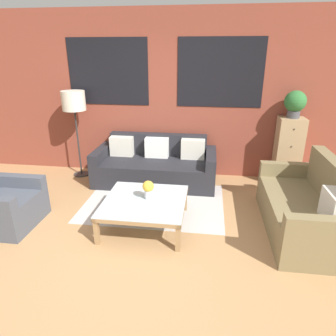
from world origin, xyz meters
TOP-DOWN VIEW (x-y plane):
  - ground_plane at (0.00, 0.00)m, footprint 16.00×16.00m
  - wall_back_brick at (0.00, 2.44)m, footprint 8.40×0.09m
  - rug at (0.04, 1.16)m, footprint 2.06×1.48m
  - couch_dark at (-0.07, 1.95)m, footprint 2.03×0.88m
  - settee_vintage at (2.04, 0.67)m, footprint 0.80×1.70m
  - armchair_corner at (-1.80, 0.31)m, footprint 0.80×0.80m
  - coffee_table at (0.04, 0.52)m, footprint 1.03×1.03m
  - floor_lamp at (-1.48, 2.07)m, footprint 0.40×0.40m
  - drawer_cabinet at (2.14, 2.19)m, footprint 0.41×0.36m
  - potted_plant at (2.14, 2.19)m, footprint 0.34×0.34m
  - flower_vase at (0.08, 0.57)m, footprint 0.14×0.14m

SIDE VIEW (x-z plane):
  - ground_plane at x=0.00m, z-range 0.00..0.00m
  - rug at x=0.04m, z-range 0.00..0.00m
  - armchair_corner at x=-1.80m, z-range -0.14..0.70m
  - couch_dark at x=-0.07m, z-range -0.11..0.67m
  - settee_vintage at x=2.04m, z-range -0.15..0.77m
  - coffee_table at x=0.04m, z-range 0.14..0.51m
  - flower_vase at x=0.08m, z-range 0.39..0.63m
  - drawer_cabinet at x=2.14m, z-range 0.00..1.13m
  - floor_lamp at x=-1.48m, z-range 0.54..2.06m
  - potted_plant at x=2.14m, z-range 1.16..1.59m
  - wall_back_brick at x=0.00m, z-range 0.01..2.81m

